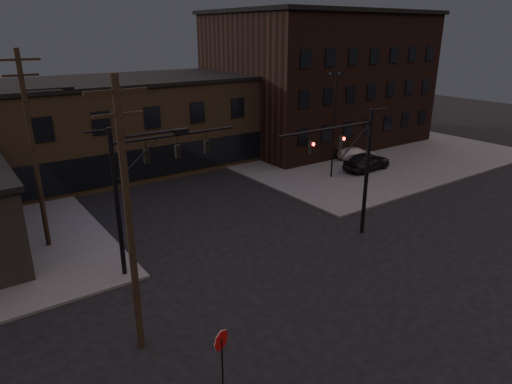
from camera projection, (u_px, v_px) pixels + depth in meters
ground at (340, 295)px, 22.53m from camera, size 140.00×140.00×0.00m
sidewalk_ne at (339, 146)px, 51.42m from camera, size 30.00×30.00×0.15m
building_row at (128, 125)px, 42.71m from camera, size 40.00×12.00×8.00m
building_right at (317, 80)px, 52.18m from camera, size 22.00×16.00×14.00m
traffic_signal_near at (355, 162)px, 27.26m from camera, size 7.12×0.24×8.00m
traffic_signal_far at (140, 182)px, 23.33m from camera, size 7.12×0.24×8.00m
stop_sign at (222, 347)px, 16.02m from camera, size 0.72×0.33×2.48m
utility_pole_near at (130, 215)px, 16.95m from camera, size 3.70×0.28×11.00m
utility_pole_mid at (34, 148)px, 25.54m from camera, size 3.70×0.28×11.50m
lot_light_a at (335, 116)px, 38.54m from camera, size 1.50×0.28×9.14m
lot_light_b at (342, 103)px, 45.66m from camera, size 1.50×0.28×9.14m
parked_car_lot_a at (367, 161)px, 41.94m from camera, size 5.12×2.34×1.70m
parked_car_lot_b at (357, 153)px, 45.69m from camera, size 4.37×3.19×1.18m
car_crossing at (128, 168)px, 41.14m from camera, size 2.62×4.36×1.36m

